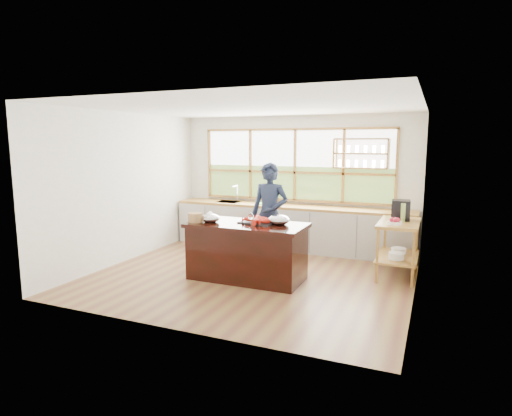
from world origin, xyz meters
The scene contains 18 objects.
ground_plane centered at (0.00, 0.00, 0.00)m, with size 5.00×5.00×0.00m, color olive.
room_shell centered at (0.02, 0.51, 1.75)m, with size 5.02×4.52×2.71m.
back_counter centered at (-0.02, 1.94, 0.45)m, with size 4.90×0.63×0.90m.
right_shelf_unit centered at (2.19, 0.89, 0.60)m, with size 0.62×1.10×0.90m.
island centered at (0.00, -0.20, 0.45)m, with size 1.85×0.90×0.90m.
cook centered at (0.06, 0.64, 0.91)m, with size 0.66×0.43×1.82m, color #1A233A.
potted_plant centered at (-0.34, 2.00, 1.03)m, with size 0.13×0.09×0.25m, color slate.
cutting_board centered at (-0.51, 1.94, 0.91)m, with size 0.40×0.30×0.01m, color #58C93C.
espresso_machine centered at (2.19, 1.06, 1.06)m, with size 0.29×0.31×0.33m, color black.
wine_bottle centered at (2.24, 0.90, 1.05)m, with size 0.08×0.08×0.30m, color #8FAE53.
fruit_bowl centered at (2.14, 0.61, 0.95)m, with size 0.22×0.22×0.11m.
slate_board centered at (0.15, -0.09, 0.91)m, with size 0.55×0.40×0.02m, color black.
lobster_pile centered at (0.17, -0.12, 0.96)m, with size 0.52×0.48×0.08m.
mixing_bowl_left centered at (-0.58, -0.32, 0.96)m, with size 0.30×0.30×0.14m, color #BABCC2.
mixing_bowl_right centered at (0.49, -0.07, 0.97)m, with size 0.34×0.34×0.16m, color #BABCC2.
wine_glass centered at (0.20, -0.50, 1.06)m, with size 0.08×0.08×0.22m.
wicker_basket centered at (-0.81, -0.41, 0.97)m, with size 0.23×0.23×0.15m, color #A67E49.
parchment_roll centered at (-0.83, 0.06, 0.94)m, with size 0.08×0.08×0.30m, color white.
Camera 1 is at (2.71, -6.21, 2.15)m, focal length 30.00 mm.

